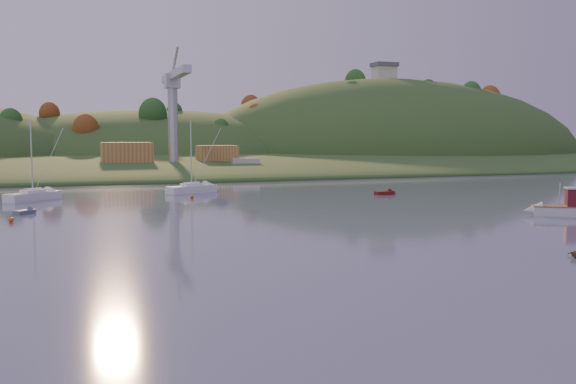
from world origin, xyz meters
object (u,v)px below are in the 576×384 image
object	(u,v)px
fishing_boat	(555,207)
red_tender	(388,193)
sailboat_near	(33,195)
grey_dinghy	(28,211)
sailboat_far	(192,188)

from	to	relation	value
fishing_boat	red_tender	size ratio (longest dim) A/B	1.83
sailboat_near	grey_dinghy	distance (m)	15.14
red_tender	grey_dinghy	size ratio (longest dim) A/B	1.31
sailboat_far	red_tender	size ratio (longest dim) A/B	3.09
sailboat_near	grey_dinghy	size ratio (longest dim) A/B	3.99
fishing_boat	red_tender	world-z (taller)	fishing_boat
fishing_boat	sailboat_near	bearing A→B (deg)	-2.20
red_tender	sailboat_near	bearing A→B (deg)	164.34
grey_dinghy	fishing_boat	bearing A→B (deg)	-67.57
sailboat_near	red_tender	bearing A→B (deg)	-52.13
fishing_boat	red_tender	xyz separation A→B (m)	(-4.68, 28.80, -0.66)
fishing_boat	sailboat_near	distance (m)	65.13
sailboat_near	red_tender	world-z (taller)	sailboat_near
fishing_boat	grey_dinghy	distance (m)	57.94
fishing_boat	sailboat_far	size ratio (longest dim) A/B	0.59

